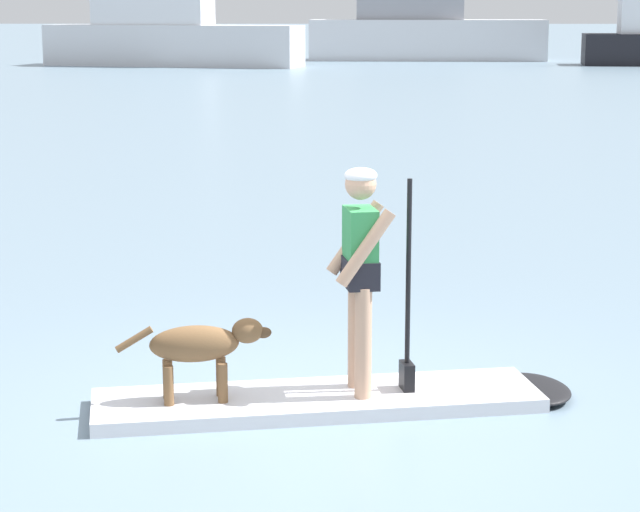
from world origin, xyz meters
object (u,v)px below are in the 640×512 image
(paddleboard, at_px, (349,399))
(person_paddler, at_px, (362,264))
(dog, at_px, (202,346))
(moored_boat_outer, at_px, (167,32))
(moored_boat_center, at_px, (423,30))

(paddleboard, bearing_deg, person_paddler, 10.43)
(dog, xyz_separation_m, moored_boat_outer, (-7.48, 50.71, 1.13))
(person_paddler, distance_m, moored_boat_center, 57.42)
(dog, relative_size, moored_boat_center, 0.09)
(dog, distance_m, moored_boat_center, 57.73)
(person_paddler, distance_m, moored_boat_outer, 51.23)
(moored_boat_outer, bearing_deg, paddleboard, -80.44)
(paddleboard, xyz_separation_m, moored_boat_center, (4.29, 57.28, 1.55))
(moored_boat_outer, height_order, moored_boat_center, moored_boat_outer)
(moored_boat_outer, bearing_deg, dog, -81.61)
(paddleboard, xyz_separation_m, person_paddler, (0.09, 0.02, 0.99))
(moored_boat_outer, distance_m, moored_boat_center, 14.48)
(person_paddler, relative_size, moored_boat_center, 0.13)
(moored_boat_outer, bearing_deg, moored_boat_center, 27.85)
(person_paddler, relative_size, moored_boat_outer, 0.13)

